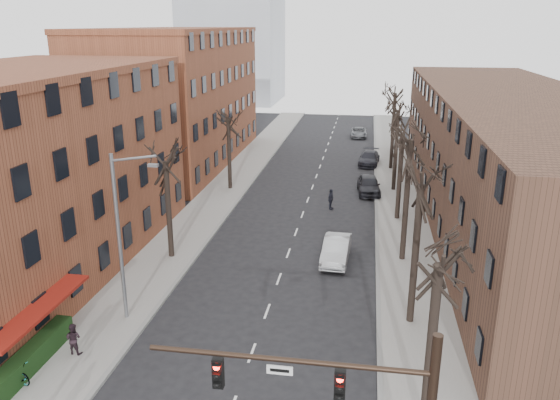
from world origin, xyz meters
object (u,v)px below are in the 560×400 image
at_px(parked_car_mid, 369,158).
at_px(bicycle, 15,372).
at_px(silver_sedan, 336,250).
at_px(parked_car_near, 369,185).

distance_m(parked_car_mid, bicycle, 44.25).
relative_size(silver_sedan, parked_car_near, 0.97).
bearing_deg(parked_car_mid, bicycle, -104.32).
xyz_separation_m(parked_car_near, parked_car_mid, (0.00, 10.90, -0.10)).
height_order(parked_car_mid, bicycle, parked_car_mid).
xyz_separation_m(parked_car_near, bicycle, (-14.90, -30.77, -0.20)).
relative_size(silver_sedan, bicycle, 2.56).
height_order(silver_sedan, parked_car_mid, silver_sedan).
distance_m(silver_sedan, parked_car_mid, 26.50).
bearing_deg(bicycle, silver_sedan, -20.31).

